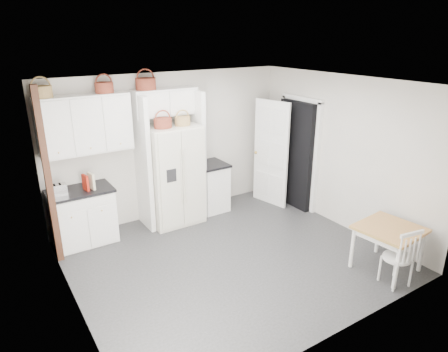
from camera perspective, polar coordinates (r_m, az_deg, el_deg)
floor at (r=6.21m, az=1.05°, el=-11.54°), size 4.50×4.50×0.00m
ceiling at (r=5.34m, az=1.23°, el=13.04°), size 4.50×4.50×0.00m
wall_back at (r=7.31m, az=-7.64°, el=4.34°), size 4.50×0.00×4.50m
wall_left at (r=4.85m, az=-21.63°, el=-5.09°), size 0.00×4.00×4.00m
wall_right at (r=7.08m, az=16.47°, el=3.19°), size 0.00×4.00×4.00m
refrigerator at (r=7.05m, az=-7.30°, el=0.20°), size 0.91×0.73×1.76m
base_cab_left at (r=6.82m, az=-19.50°, el=-5.57°), size 0.94×0.60×0.87m
base_cab_right at (r=7.62m, az=-1.86°, el=-1.64°), size 0.50×0.60×0.89m
dining_table at (r=6.23m, az=22.26°, el=-9.54°), size 0.87×0.87×0.66m
windsor_chair at (r=5.90m, az=23.53°, el=-10.61°), size 0.45×0.42×0.81m
counter_left at (r=6.64m, az=-19.95°, el=-2.00°), size 0.98×0.64×0.04m
counter_right at (r=7.46m, az=-1.90°, el=1.68°), size 0.54×0.64×0.04m
toaster at (r=6.49m, az=-22.65°, el=-1.86°), size 0.26×0.16×0.18m
cookbook_red at (r=6.54m, az=-19.18°, el=-0.90°), size 0.07×0.17×0.25m
cookbook_cream at (r=6.55m, az=-18.42°, el=-0.70°), size 0.07×0.18×0.26m
basket_upper_a at (r=6.34m, az=-24.62°, el=10.87°), size 0.30×0.30×0.17m
basket_upper_c at (r=6.53m, az=-16.74°, el=12.00°), size 0.28×0.28×0.16m
basket_bridge_a at (r=6.75m, az=-11.12°, el=12.78°), size 0.33×0.33×0.19m
basket_fridge_a at (r=6.63m, az=-8.73°, el=7.48°), size 0.30×0.30×0.16m
basket_fridge_b at (r=6.78m, az=-5.94°, el=7.81°), size 0.27×0.27×0.14m
upper_cabinet at (r=6.53m, az=-19.26°, el=6.98°), size 1.40×0.34×0.90m
bridge_cabinet at (r=6.92m, az=-8.47°, el=10.43°), size 1.12×0.34×0.45m
fridge_panel_left at (r=6.84m, az=-11.49°, el=1.72°), size 0.08×0.60×2.30m
fridge_panel_right at (r=7.25m, az=-3.99°, el=3.10°), size 0.08×0.60×2.30m
trim_post at (r=6.11m, az=-23.83°, el=-0.34°), size 0.09×0.09×2.60m
doorway_void at (r=7.76m, az=10.33°, el=2.99°), size 0.18×0.85×2.05m
door_slab at (r=7.77m, az=6.71°, el=3.20°), size 0.21×0.79×2.05m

